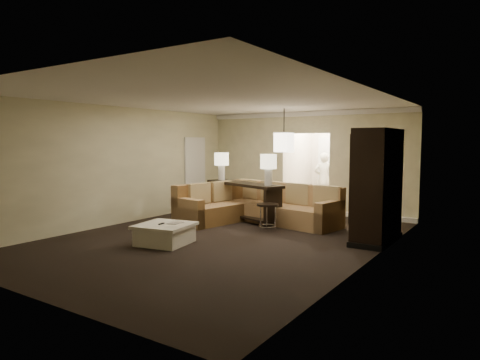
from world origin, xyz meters
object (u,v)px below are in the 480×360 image
Objects in this scene: sectional_sofa at (256,207)px; person at (324,176)px; console_table at (243,198)px; armoire at (377,188)px; drink_table at (268,211)px; coffee_table at (165,234)px.

person is at bearing 96.36° from sectional_sofa.
console_table is 3.53m from armoire.
armoire reaches higher than drink_table.
person is at bearing 96.56° from drink_table.
person is at bearing 85.29° from coffee_table.
drink_table is 0.33× the size of person.
drink_table is (1.16, -0.80, -0.13)m from console_table.
sectional_sofa is 3.72m from person.
sectional_sofa reaches higher than coffee_table.
armoire is at bearing 10.63° from console_table.
drink_table is 4.45m from person.
armoire is 1.22× the size of person.
sectional_sofa is 1.05m from drink_table.
console_table is at bearing 63.97° from person.
console_table is at bearing 179.79° from sectional_sofa.
drink_table is at bearing -173.31° from armoire.
armoire is 3.66× the size of drink_table.
sectional_sofa reaches higher than drink_table.
sectional_sofa is 5.95× the size of drink_table.
coffee_table is 2.40m from drink_table.
armoire is at bearing 35.89° from coffee_table.
sectional_sofa reaches higher than console_table.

